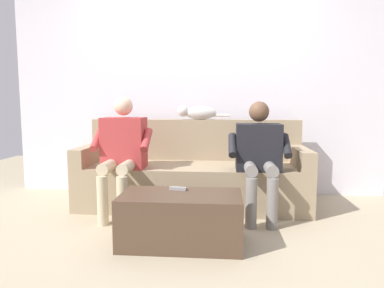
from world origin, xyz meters
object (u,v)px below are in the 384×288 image
couch (193,177)px  person_left_seated (259,152)px  cat_on_backrest (197,112)px  remote_gray (178,189)px  coffee_table (181,219)px  person_right_seated (122,148)px

couch → person_left_seated: (-0.66, 0.37, 0.33)m
cat_on_backrest → remote_gray: cat_on_backrest is taller
remote_gray → coffee_table: bearing=115.6°
person_left_seated → person_right_seated: (1.32, 0.00, 0.02)m
cat_on_backrest → remote_gray: (0.06, 1.25, -0.58)m
person_right_seated → remote_gray: person_right_seated is taller
coffee_table → person_right_seated: person_right_seated is taller
person_right_seated → cat_on_backrest: person_right_seated is taller
coffee_table → remote_gray: 0.25m
remote_gray → cat_on_backrest: bearing=-83.7°
couch → person_left_seated: bearing=150.4°
person_right_seated → person_left_seated: bearing=-180.0°
person_left_seated → person_right_seated: 1.32m
person_left_seated → cat_on_backrest: 0.99m
coffee_table → couch: bearing=-90.0°
coffee_table → remote_gray: bearing=-73.4°
couch → person_left_seated: size_ratio=2.14×
person_left_seated → person_right_seated: person_right_seated is taller
person_left_seated → remote_gray: person_left_seated is taller
couch → person_right_seated: person_right_seated is taller
person_right_seated → cat_on_backrest: (-0.68, -0.66, 0.33)m
cat_on_backrest → person_left_seated: bearing=133.9°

